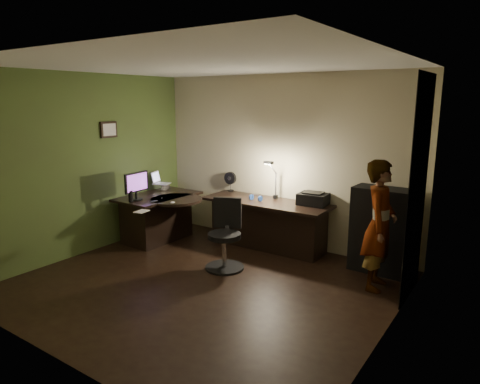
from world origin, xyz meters
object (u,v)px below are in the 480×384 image
Objects in this scene: office_chair at (224,235)px; desk_left at (159,218)px; desk_right at (266,225)px; person at (380,225)px; cabinet at (382,230)px; monitor at (136,190)px.

desk_left is at bearing 142.35° from office_chair.
person is (1.90, -0.47, 0.42)m from desk_right.
office_chair is at bearing -12.33° from desk_left.
office_chair is at bearing -146.10° from cabinet.
person is (3.56, 0.19, 0.42)m from desk_left.
desk_right is at bearing -175.82° from cabinet.
person reaches higher than office_chair.
office_chair is 2.04m from person.
office_chair is (-0.03, -1.06, 0.10)m from desk_right.
desk_right is 1.26× the size of person.
office_chair reaches higher than desk_right.
monitor is (-1.70, -1.10, 0.55)m from desk_right.
desk_left is 0.82× the size of person.
office_chair is (-1.81, -1.12, -0.10)m from cabinet.
desk_left is at bearing -165.96° from cabinet.
office_chair is 0.60× the size of person.
monitor is (-3.47, -1.17, 0.35)m from cabinet.
person is (0.12, -0.53, 0.22)m from cabinet.
desk_left reaches higher than desk_right.
monitor is 3.65m from person.
office_chair is (1.67, 0.05, -0.45)m from monitor.
monitor is at bearing 93.05° from person.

